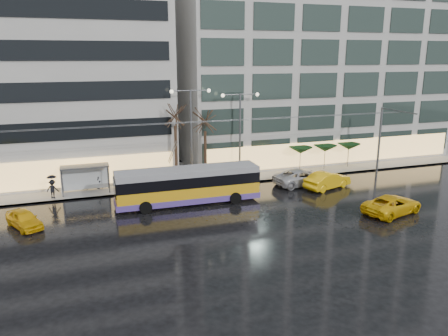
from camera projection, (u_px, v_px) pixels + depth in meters
name	position (u px, v px, depth m)	size (l,w,h in m)	color
ground	(203.00, 224.00, 32.61)	(140.00, 140.00, 0.00)	black
sidewalk	(185.00, 174.00, 46.04)	(80.00, 10.00, 0.15)	gray
kerb	(197.00, 187.00, 41.51)	(80.00, 0.10, 0.15)	slate
building_right	(309.00, 52.00, 52.76)	(32.00, 14.00, 25.00)	#A5A39E
trolleybus	(188.00, 187.00, 36.76)	(12.13, 4.79, 5.61)	orange
catenary	(189.00, 147.00, 39.13)	(42.24, 5.12, 7.00)	#595B60
bus_shelter	(81.00, 173.00, 39.31)	(4.20, 1.60, 2.51)	#595B60
street_lamp_near	(191.00, 123.00, 41.63)	(3.96, 0.36, 9.03)	#595B60
street_lamp_far	(240.00, 123.00, 43.25)	(3.96, 0.36, 8.53)	#595B60
tree_a	(175.00, 112.00, 41.07)	(3.20, 3.20, 8.40)	black
tree_b	(205.00, 117.00, 42.36)	(3.20, 3.20, 7.70)	black
parasol_a	(301.00, 150.00, 46.43)	(2.50, 2.50, 2.65)	#595B60
parasol_b	(325.00, 148.00, 47.36)	(2.50, 2.50, 2.65)	#595B60
parasol_c	(349.00, 147.00, 48.29)	(2.50, 2.50, 2.65)	#595B60
taxi_a	(24.00, 219.00, 31.85)	(1.55, 3.85, 1.31)	#E9AE0C
taxi_b	(327.00, 180.00, 41.22)	(1.72, 4.92, 1.62)	yellow
taxi_c	(392.00, 205.00, 34.67)	(2.46, 5.34, 1.48)	yellow
sedan_silver	(302.00, 177.00, 42.37)	(2.57, 5.58, 1.55)	silver
pedestrian_a	(84.00, 175.00, 40.19)	(1.14, 1.16, 2.19)	black
pedestrian_b	(99.00, 180.00, 40.71)	(0.97, 0.88, 1.63)	black
pedestrian_c	(52.00, 186.00, 37.84)	(1.22, 1.06, 2.11)	black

